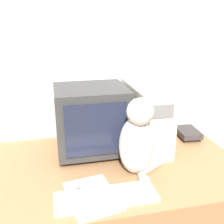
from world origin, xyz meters
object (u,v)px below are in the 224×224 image
object	(u,v)px
computer_tower	(145,116)
pen	(91,189)
crt_monitor	(91,119)
keyboard	(106,197)
book_stack	(188,133)
cat	(138,141)

from	to	relation	value
computer_tower	pen	size ratio (longest dim) A/B	3.12
crt_monitor	pen	bearing A→B (deg)	-99.44
crt_monitor	computer_tower	distance (m)	0.34
computer_tower	keyboard	bearing A→B (deg)	-126.44
keyboard	pen	world-z (taller)	keyboard
keyboard	book_stack	xyz separation A→B (m)	(0.68, 0.52, 0.02)
computer_tower	book_stack	distance (m)	0.38
keyboard	cat	bearing A→B (deg)	40.99
crt_monitor	pen	world-z (taller)	crt_monitor
keyboard	pen	bearing A→B (deg)	125.05
cat	keyboard	bearing A→B (deg)	-147.97
cat	pen	size ratio (longest dim) A/B	2.86
crt_monitor	cat	bearing A→B (deg)	-57.69
crt_monitor	book_stack	distance (m)	0.69
computer_tower	keyboard	size ratio (longest dim) A/B	0.99
crt_monitor	cat	xyz separation A→B (m)	(0.19, -0.30, -0.02)
computer_tower	book_stack	size ratio (longest dim) A/B	2.28
crt_monitor	book_stack	size ratio (longest dim) A/B	2.04
pen	cat	bearing A→B (deg)	19.35
cat	pen	xyz separation A→B (m)	(-0.26, -0.09, -0.18)
computer_tower	pen	xyz separation A→B (m)	(-0.40, -0.38, -0.20)
cat	pen	bearing A→B (deg)	-169.61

